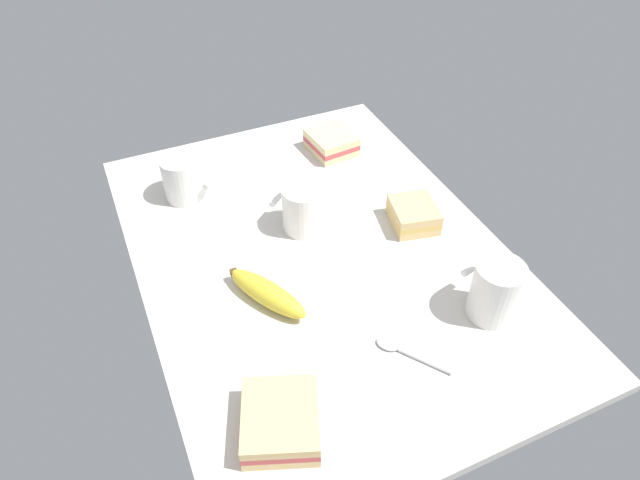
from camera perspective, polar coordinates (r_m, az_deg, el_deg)
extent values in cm
cube|color=beige|center=(105.54, 0.00, -1.60)|extent=(90.00, 64.00, 2.00)
cylinder|color=white|center=(117.88, -13.39, 6.06)|extent=(8.44, 8.44, 9.13)
cylinder|color=tan|center=(115.58, -13.71, 7.68)|extent=(7.43, 7.43, 0.40)
cylinder|color=white|center=(115.03, -10.93, 5.76)|extent=(3.60, 3.46, 1.20)
cylinder|color=white|center=(95.24, 17.06, -4.88)|extent=(7.90, 7.90, 10.40)
cylinder|color=brown|center=(91.98, 17.64, -2.90)|extent=(6.96, 6.96, 0.40)
cylinder|color=white|center=(96.87, 14.76, -2.84)|extent=(1.93, 3.73, 1.20)
cylinder|color=white|center=(106.91, -1.82, 3.09)|extent=(7.95, 7.95, 9.20)
cylinder|color=black|center=(104.35, -1.87, 4.83)|extent=(7.00, 7.00, 0.40)
cylinder|color=white|center=(108.67, -4.38, 4.04)|extent=(3.24, 3.50, 1.20)
cube|color=#DBB77A|center=(111.74, 9.18, 1.98)|extent=(10.58, 9.88, 1.60)
cube|color=#D8B259|center=(110.85, 9.26, 2.53)|extent=(10.58, 9.88, 1.20)
cube|color=#DBB77A|center=(109.96, 9.34, 3.09)|extent=(10.58, 9.88, 1.60)
cube|color=beige|center=(130.29, 1.13, 9.16)|extent=(10.85, 9.96, 1.60)
cube|color=#C14C4C|center=(129.53, 1.14, 9.68)|extent=(10.85, 9.96, 1.20)
cube|color=beige|center=(128.77, 1.15, 10.20)|extent=(10.85, 9.96, 1.60)
cube|color=#DBB77A|center=(82.52, -3.90, -18.00)|extent=(14.42, 13.75, 1.60)
cube|color=#C14C4C|center=(81.31, -3.95, -17.51)|extent=(14.42, 13.75, 1.20)
cube|color=#DBB77A|center=(80.10, -4.00, -17.01)|extent=(14.42, 13.75, 1.60)
ellipsoid|color=yellow|center=(95.38, -5.26, -5.30)|extent=(16.14, 11.25, 4.16)
cube|color=#4C3819|center=(99.28, -8.55, -3.26)|extent=(1.20, 1.20, 1.20)
ellipsoid|color=silver|center=(91.08, 6.72, -10.24)|extent=(4.32, 4.05, 0.80)
cylinder|color=silver|center=(90.08, 10.34, -11.74)|extent=(7.52, 5.68, 0.70)
cube|color=white|center=(122.18, -5.17, 6.05)|extent=(19.10, 19.10, 0.30)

